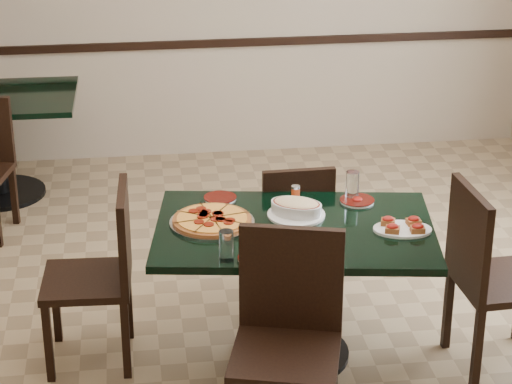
{
  "coord_description": "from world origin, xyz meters",
  "views": [
    {
      "loc": [
        -0.65,
        -4.74,
        2.87
      ],
      "look_at": [
        -0.01,
        0.0,
        0.82
      ],
      "focal_mm": 70.0,
      "sensor_mm": 36.0,
      "label": 1
    }
  ],
  "objects": [
    {
      "name": "chair_near",
      "position": [
        0.0,
        -0.96,
        0.57
      ],
      "size": [
        0.58,
        0.58,
        1.01
      ],
      "rotation": [
        0.0,
        0.0,
        -0.27
      ],
      "color": "black",
      "rests_on": "floor"
    },
    {
      "name": "pepper_shaker",
      "position": [
        0.2,
        0.02,
        0.79
      ],
      "size": [
        0.05,
        0.05,
        0.08
      ],
      "color": "red",
      "rests_on": "main_table"
    },
    {
      "name": "bread_basket",
      "position": [
        0.16,
        -0.53,
        0.79
      ],
      "size": [
        0.23,
        0.17,
        0.09
      ],
      "rotation": [
        0.0,
        0.0,
        -0.09
      ],
      "color": "brown",
      "rests_on": "main_table"
    },
    {
      "name": "side_plate_far_r",
      "position": [
        0.52,
        -0.04,
        0.76
      ],
      "size": [
        0.18,
        0.18,
        0.03
      ],
      "rotation": [
        0.0,
        0.0,
        -0.02
      ],
      "color": "silver",
      "rests_on": "main_table"
    },
    {
      "name": "chair_far",
      "position": [
        0.24,
        0.28,
        0.48
      ],
      "size": [
        0.41,
        0.41,
        0.86
      ],
      "rotation": [
        0.0,
        0.0,
        3.17
      ],
      "color": "black",
      "rests_on": "floor"
    },
    {
      "name": "side_plate_far_l",
      "position": [
        -0.19,
        0.09,
        0.76
      ],
      "size": [
        0.17,
        0.17,
        0.02
      ],
      "rotation": [
        0.0,
        0.0,
        0.1
      ],
      "color": "silver",
      "rests_on": "main_table"
    },
    {
      "name": "chair_right",
      "position": [
        1.09,
        -0.52,
        0.56
      ],
      "size": [
        0.49,
        0.49,
        1.0
      ],
      "rotation": [
        0.0,
        0.0,
        1.62
      ],
      "color": "black",
      "rests_on": "floor"
    },
    {
      "name": "side_plate_near",
      "position": [
        -0.09,
        -0.64,
        0.76
      ],
      "size": [
        0.18,
        0.18,
        0.02
      ],
      "rotation": [
        0.0,
        0.0,
        0.07
      ],
      "color": "silver",
      "rests_on": "main_table"
    },
    {
      "name": "main_table",
      "position": [
        0.14,
        -0.3,
        0.57
      ],
      "size": [
        1.51,
        1.09,
        0.75
      ],
      "rotation": [
        0.0,
        0.0,
        -0.15
      ],
      "color": "black",
      "rests_on": "floor"
    },
    {
      "name": "pepperoni_pizza",
      "position": [
        -0.26,
        -0.21,
        0.77
      ],
      "size": [
        0.43,
        0.43,
        0.04
      ],
      "rotation": [
        0.0,
        0.0,
        0.22
      ],
      "color": "silver",
      "rests_on": "main_table"
    },
    {
      "name": "water_glass_b",
      "position": [
        -0.23,
        -0.61,
        0.82
      ],
      "size": [
        0.07,
        0.07,
        0.15
      ],
      "primitive_type": "cylinder",
      "color": "white",
      "rests_on": "main_table"
    },
    {
      "name": "water_glass_a",
      "position": [
        0.5,
        0.01,
        0.83
      ],
      "size": [
        0.07,
        0.07,
        0.15
      ],
      "primitive_type": "cylinder",
      "color": "white",
      "rests_on": "main_table"
    },
    {
      "name": "napkin_setting",
      "position": [
        -0.09,
        -0.64,
        0.75
      ],
      "size": [
        0.19,
        0.19,
        0.01
      ],
      "rotation": [
        0.0,
        0.0,
        -0.16
      ],
      "color": "silver",
      "rests_on": "main_table"
    },
    {
      "name": "lasagna_casserole",
      "position": [
        0.17,
        -0.17,
        0.8
      ],
      "size": [
        0.32,
        0.3,
        0.09
      ],
      "rotation": [
        0.0,
        0.0,
        -0.49
      ],
      "color": "silver",
      "rests_on": "main_table"
    },
    {
      "name": "bruschetta_platter",
      "position": [
        0.66,
        -0.42,
        0.77
      ],
      "size": [
        0.32,
        0.24,
        0.05
      ],
      "rotation": [
        0.0,
        0.0,
        -0.16
      ],
      "color": "silver",
      "rests_on": "main_table"
    },
    {
      "name": "floor",
      "position": [
        0.0,
        0.0,
        0.0
      ],
      "size": [
        5.5,
        5.5,
        0.0
      ],
      "primitive_type": "plane",
      "color": "#8B7450",
      "rests_on": "ground"
    },
    {
      "name": "chair_left",
      "position": [
        -0.82,
        -0.19,
        0.54
      ],
      "size": [
        0.47,
        0.47,
        0.95
      ],
      "rotation": [
        0.0,
        0.0,
        -1.62
      ],
      "color": "black",
      "rests_on": "floor"
    },
    {
      "name": "room_shell",
      "position": [
        1.02,
        1.73,
        1.17
      ],
      "size": [
        5.5,
        5.5,
        5.5
      ],
      "color": "white",
      "rests_on": "floor"
    }
  ]
}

